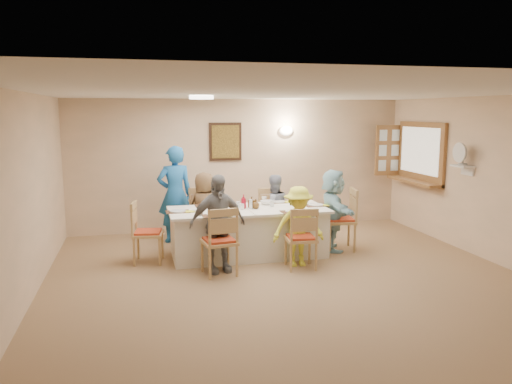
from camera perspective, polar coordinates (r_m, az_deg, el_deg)
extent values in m
plane|color=#9A7B57|center=(6.63, 4.61, -10.84)|extent=(7.00, 7.00, 0.00)
plane|color=#C5AC8C|center=(9.67, -1.78, 3.15)|extent=(6.50, 0.00, 6.50)
plane|color=#C5AC8C|center=(3.27, 24.69, -9.76)|extent=(6.50, 0.00, 6.50)
plane|color=#C5AC8C|center=(6.13, -25.47, -1.25)|extent=(0.00, 7.00, 7.00)
plane|color=white|center=(6.23, 4.92, 11.31)|extent=(7.00, 7.00, 0.00)
cube|color=black|center=(9.54, -3.53, 5.77)|extent=(0.62, 0.04, 0.72)
cube|color=black|center=(9.52, -3.50, 5.76)|extent=(0.52, 0.02, 0.62)
ellipsoid|color=white|center=(9.79, 3.48, 7.02)|extent=(0.26, 0.09, 0.18)
cylinder|color=white|center=(7.47, -6.26, 10.70)|extent=(0.36, 0.36, 0.05)
cube|color=olive|center=(9.82, 18.33, 4.25)|extent=(0.06, 1.50, 1.15)
cube|color=olive|center=(9.81, 17.58, 1.19)|extent=(0.30, 1.50, 0.05)
cube|color=olive|center=(10.34, 14.88, 4.63)|extent=(0.55, 0.04, 1.00)
cube|color=white|center=(8.67, 22.54, 2.75)|extent=(0.22, 0.36, 0.03)
cube|color=silver|center=(7.91, -0.88, -4.61)|extent=(2.47, 1.05, 0.76)
imported|color=brown|center=(8.40, -5.90, -2.03)|extent=(0.67, 0.48, 1.28)
imported|color=gray|center=(8.65, 2.01, -1.95)|extent=(0.70, 0.60, 1.19)
imported|color=gray|center=(7.07, -4.42, -3.62)|extent=(0.95, 0.64, 1.40)
imported|color=#F2F644|center=(7.38, 4.85, -3.94)|extent=(0.81, 0.51, 1.19)
imported|color=#A3D7E1|center=(8.27, 8.77, -2.05)|extent=(1.36, 0.75, 1.34)
imported|color=#1F69B7|center=(8.78, -9.25, -0.26)|extent=(0.73, 0.58, 1.69)
cube|color=#472B19|center=(7.31, -4.75, -2.71)|extent=(0.36, 0.26, 0.01)
cylinder|color=white|center=(7.31, -4.75, -2.63)|extent=(0.23, 0.23, 0.01)
cube|color=yellow|center=(7.29, -3.29, -2.67)|extent=(0.13, 0.13, 0.01)
cube|color=#472B19|center=(7.58, 4.25, -2.27)|extent=(0.36, 0.27, 0.01)
cylinder|color=white|center=(7.58, 4.25, -2.20)|extent=(0.23, 0.23, 0.01)
cube|color=yellow|center=(7.59, 5.66, -2.22)|extent=(0.14, 0.14, 0.01)
cube|color=#472B19|center=(8.13, -5.67, -1.52)|extent=(0.38, 0.28, 0.01)
cylinder|color=white|center=(8.12, -5.67, -1.45)|extent=(0.22, 0.22, 0.01)
cube|color=yellow|center=(8.10, -4.36, -1.48)|extent=(0.13, 0.13, 0.01)
cube|color=#472B19|center=(8.37, 2.49, -1.17)|extent=(0.34, 0.25, 0.01)
cylinder|color=white|center=(8.37, 2.49, -1.10)|extent=(0.25, 0.25, 0.02)
cube|color=yellow|center=(8.37, 3.77, -1.13)|extent=(0.14, 0.14, 0.01)
cube|color=#472B19|center=(7.66, -8.94, -2.24)|extent=(0.35, 0.26, 0.01)
cylinder|color=white|center=(7.66, -8.94, -2.16)|extent=(0.25, 0.25, 0.02)
cube|color=yellow|center=(7.63, -7.56, -2.20)|extent=(0.13, 0.13, 0.01)
cube|color=#472B19|center=(8.14, 6.83, -1.52)|extent=(0.36, 0.27, 0.01)
cylinder|color=white|center=(8.14, 6.83, -1.45)|extent=(0.24, 0.24, 0.02)
cube|color=yellow|center=(8.16, 8.14, -1.48)|extent=(0.14, 0.14, 0.01)
imported|color=white|center=(7.36, -6.44, -2.37)|extent=(0.15, 0.15, 0.08)
imported|color=white|center=(8.44, 0.94, -0.80)|extent=(0.13, 0.13, 0.08)
imported|color=white|center=(7.52, -2.53, -2.18)|extent=(0.27, 0.27, 0.05)
imported|color=white|center=(8.17, 1.22, -1.21)|extent=(0.27, 0.27, 0.07)
imported|color=#AC0E23|center=(7.83, -1.43, -1.08)|extent=(0.12, 0.12, 0.22)
imported|color=brown|center=(7.84, -0.52, -1.19)|extent=(0.14, 0.14, 0.19)
imported|color=brown|center=(7.81, -0.03, -1.37)|extent=(0.16, 0.16, 0.15)
cylinder|color=silver|center=(7.83, -2.04, -1.49)|extent=(0.07, 0.07, 0.10)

